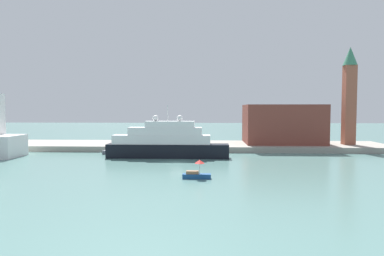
% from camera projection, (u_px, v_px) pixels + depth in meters
% --- Properties ---
extents(ground, '(400.00, 400.00, 0.00)m').
position_uv_depth(ground, '(176.00, 163.00, 71.32)').
color(ground, slate).
extents(quay_dock, '(110.00, 18.53, 1.45)m').
position_uv_depth(quay_dock, '(185.00, 146.00, 96.47)').
color(quay_dock, gray).
rests_on(quay_dock, ground).
extents(large_yacht, '(27.52, 3.99, 12.04)m').
position_uv_depth(large_yacht, '(166.00, 143.00, 78.25)').
color(large_yacht, black).
rests_on(large_yacht, ground).
extents(small_motorboat, '(4.52, 1.57, 3.00)m').
position_uv_depth(small_motorboat, '(197.00, 173.00, 54.97)').
color(small_motorboat, navy).
rests_on(small_motorboat, ground).
extents(work_barge, '(4.69, 1.56, 0.89)m').
position_uv_depth(work_barge, '(113.00, 152.00, 84.36)').
color(work_barge, '#595966').
rests_on(work_barge, ground).
extents(harbor_building, '(21.03, 15.53, 10.78)m').
position_uv_depth(harbor_building, '(282.00, 124.00, 96.90)').
color(harbor_building, brown).
rests_on(harbor_building, quay_dock).
extents(bell_tower, '(3.77, 3.77, 26.08)m').
position_uv_depth(bell_tower, '(349.00, 92.00, 92.40)').
color(bell_tower, '#93513D').
rests_on(bell_tower, quay_dock).
extents(parked_car, '(4.03, 1.83, 1.28)m').
position_uv_depth(parked_car, '(123.00, 142.00, 94.61)').
color(parked_car, '#B21E1E').
rests_on(parked_car, quay_dock).
extents(person_figure, '(0.36, 0.36, 1.72)m').
position_uv_depth(person_figure, '(134.00, 143.00, 89.98)').
color(person_figure, '#334C8C').
rests_on(person_figure, quay_dock).
extents(mooring_bollard, '(0.52, 0.52, 0.75)m').
position_uv_depth(mooring_bollard, '(171.00, 145.00, 88.97)').
color(mooring_bollard, black).
rests_on(mooring_bollard, quay_dock).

